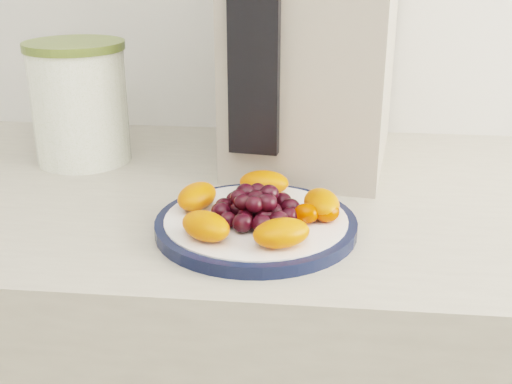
# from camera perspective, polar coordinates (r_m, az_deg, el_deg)

# --- Properties ---
(plate_rim) EXTENTS (0.24, 0.24, 0.01)m
(plate_rim) POSITION_cam_1_polar(r_m,az_deg,el_deg) (0.76, 0.00, -2.97)
(plate_rim) COLOR black
(plate_rim) RESTS_ON counter
(plate_face) EXTENTS (0.22, 0.22, 0.02)m
(plate_face) POSITION_cam_1_polar(r_m,az_deg,el_deg) (0.76, 0.00, -2.90)
(plate_face) COLOR white
(plate_face) RESTS_ON counter
(canister) EXTENTS (0.17, 0.17, 0.17)m
(canister) POSITION_cam_1_polar(r_m,az_deg,el_deg) (1.02, -15.37, 7.34)
(canister) COLOR #5B741E
(canister) RESTS_ON counter
(canister_lid) EXTENTS (0.18, 0.18, 0.01)m
(canister_lid) POSITION_cam_1_polar(r_m,az_deg,el_deg) (1.00, -15.90, 12.41)
(canister_lid) COLOR #5D6C2F
(canister_lid) RESTS_ON canister
(appliance_body) EXTENTS (0.26, 0.34, 0.39)m
(appliance_body) POSITION_cam_1_polar(r_m,az_deg,el_deg) (0.98, 5.39, 13.86)
(appliance_body) COLOR #A89D8E
(appliance_body) RESTS_ON counter
(appliance_panel) EXTENTS (0.07, 0.03, 0.29)m
(appliance_panel) POSITION_cam_1_polar(r_m,az_deg,el_deg) (0.84, -0.15, 12.97)
(appliance_panel) COLOR black
(appliance_panel) RESTS_ON appliance_body
(fruit_plate) EXTENTS (0.21, 0.20, 0.04)m
(fruit_plate) POSITION_cam_1_polar(r_m,az_deg,el_deg) (0.75, 0.17, -1.33)
(fruit_plate) COLOR #F64D07
(fruit_plate) RESTS_ON plate_face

